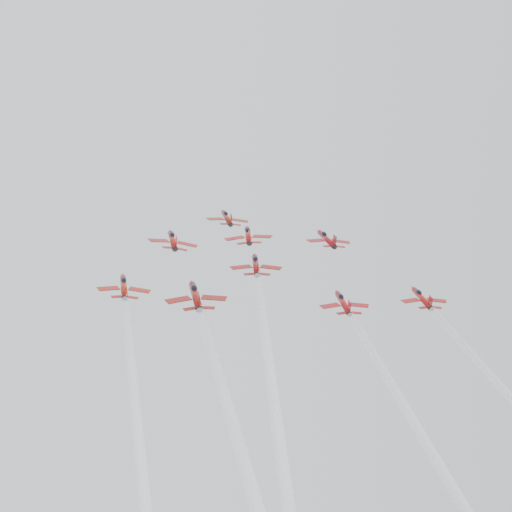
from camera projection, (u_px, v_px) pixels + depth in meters
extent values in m
cylinder|color=maroon|center=(227.00, 218.00, 168.44)|extent=(1.18, 9.19, 7.48)
cone|color=maroon|center=(225.00, 211.00, 174.59)|extent=(1.18, 2.58, 2.37)
cone|color=black|center=(229.00, 225.00, 162.79)|extent=(1.18, 1.74, 1.72)
ellipsoid|color=black|center=(226.00, 214.00, 170.59)|extent=(1.07, 2.45, 2.20)
cube|color=maroon|center=(215.00, 219.00, 167.27)|extent=(4.36, 2.77, 1.26)
cube|color=maroon|center=(239.00, 220.00, 168.02)|extent=(4.36, 2.77, 1.26)
cube|color=maroon|center=(229.00, 219.00, 163.61)|extent=(0.13, 2.83, 2.87)
cube|color=maroon|center=(222.00, 224.00, 163.61)|extent=(2.09, 1.37, 0.72)
cube|color=maroon|center=(235.00, 224.00, 164.00)|extent=(2.09, 1.37, 0.72)
cylinder|color=#AD1210|center=(173.00, 241.00, 148.05)|extent=(1.21, 9.48, 7.71)
cone|color=#AD1210|center=(173.00, 232.00, 154.40)|extent=(1.21, 2.67, 2.45)
cone|color=black|center=(173.00, 250.00, 142.23)|extent=(1.21, 1.79, 1.77)
ellipsoid|color=black|center=(173.00, 235.00, 150.27)|extent=(1.10, 2.53, 2.27)
cube|color=#AD1210|center=(158.00, 242.00, 146.85)|extent=(4.50, 2.86, 1.30)
cube|color=#AD1210|center=(187.00, 243.00, 147.62)|extent=(4.50, 2.86, 1.30)
cube|color=#AD1210|center=(173.00, 242.00, 143.06)|extent=(0.13, 2.92, 2.96)
cube|color=#AD1210|center=(165.00, 248.00, 143.07)|extent=(2.16, 1.41, 0.75)
cube|color=#AD1210|center=(180.00, 249.00, 143.47)|extent=(2.16, 1.41, 0.75)
cylinder|color=#B11310|center=(248.00, 236.00, 156.13)|extent=(1.23, 9.60, 7.81)
cone|color=#B11310|center=(245.00, 227.00, 162.55)|extent=(1.23, 2.70, 2.48)
cone|color=black|center=(251.00, 245.00, 150.24)|extent=(1.23, 1.81, 1.79)
ellipsoid|color=black|center=(247.00, 230.00, 158.38)|extent=(1.12, 2.56, 2.30)
cube|color=#B11310|center=(235.00, 237.00, 154.92)|extent=(4.55, 2.89, 1.32)
cube|color=#B11310|center=(262.00, 238.00, 155.70)|extent=(4.55, 2.89, 1.32)
cube|color=#B11310|center=(251.00, 237.00, 151.08)|extent=(0.13, 2.96, 3.00)
cube|color=#B11310|center=(243.00, 243.00, 151.09)|extent=(2.19, 1.43, 0.75)
cube|color=#B11310|center=(258.00, 243.00, 151.49)|extent=(2.19, 1.43, 0.75)
cylinder|color=#A20F15|center=(327.00, 240.00, 158.63)|extent=(1.18, 9.19, 7.47)
cone|color=#A20F15|center=(321.00, 231.00, 164.78)|extent=(1.18, 2.58, 2.37)
cone|color=black|center=(333.00, 248.00, 152.99)|extent=(1.18, 1.74, 1.72)
ellipsoid|color=black|center=(325.00, 234.00, 160.79)|extent=(1.07, 2.45, 2.20)
cube|color=#A20F15|center=(315.00, 240.00, 157.47)|extent=(4.36, 2.77, 1.26)
cube|color=#A20F15|center=(341.00, 242.00, 158.22)|extent=(4.36, 2.77, 1.26)
cube|color=#A20F15|center=(332.00, 240.00, 153.80)|extent=(0.13, 2.83, 2.87)
cube|color=#A20F15|center=(325.00, 246.00, 153.80)|extent=(2.09, 1.37, 0.72)
cube|color=#A20F15|center=(338.00, 247.00, 154.19)|extent=(2.09, 1.37, 0.72)
cylinder|color=maroon|center=(256.00, 266.00, 137.47)|extent=(1.17, 9.13, 7.43)
cone|color=maroon|center=(252.00, 255.00, 143.58)|extent=(1.17, 2.57, 2.36)
cone|color=black|center=(259.00, 276.00, 131.86)|extent=(1.17, 1.72, 1.71)
ellipsoid|color=black|center=(255.00, 259.00, 139.61)|extent=(1.06, 2.44, 2.19)
cube|color=maroon|center=(241.00, 267.00, 136.31)|extent=(4.33, 2.75, 1.25)
cube|color=maroon|center=(271.00, 268.00, 137.06)|extent=(4.33, 2.75, 1.25)
cube|color=maroon|center=(259.00, 267.00, 132.67)|extent=(0.13, 2.81, 2.85)
cube|color=maroon|center=(251.00, 274.00, 132.67)|extent=(2.08, 1.36, 0.72)
cube|color=maroon|center=(267.00, 274.00, 133.06)|extent=(2.08, 1.36, 0.72)
cylinder|color=white|center=(304.00, 413.00, 86.40)|extent=(1.49, 76.62, 59.68)
cylinder|color=#A31E0F|center=(124.00, 287.00, 120.75)|extent=(1.05, 8.22, 6.69)
cone|color=#A31E0F|center=(126.00, 275.00, 126.25)|extent=(1.05, 2.31, 2.12)
cone|color=black|center=(122.00, 299.00, 115.70)|extent=(1.05, 1.55, 1.54)
ellipsoid|color=black|center=(125.00, 280.00, 122.68)|extent=(0.96, 2.19, 1.97)
cube|color=#A31E0F|center=(108.00, 289.00, 119.71)|extent=(3.90, 2.48, 1.13)
cube|color=#A31E0F|center=(139.00, 290.00, 120.38)|extent=(3.90, 2.48, 1.13)
cube|color=#A31E0F|center=(122.00, 290.00, 116.43)|extent=(0.11, 2.53, 2.57)
cube|color=#A31E0F|center=(114.00, 297.00, 116.43)|extent=(1.87, 1.22, 0.65)
cube|color=#A31E0F|center=(130.00, 297.00, 116.78)|extent=(1.87, 1.22, 0.65)
cylinder|color=white|center=(93.00, 454.00, 74.76)|extent=(1.34, 69.01, 53.75)
cylinder|color=maroon|center=(196.00, 297.00, 119.52)|extent=(1.22, 9.52, 7.75)
cone|color=maroon|center=(195.00, 282.00, 125.89)|extent=(1.22, 2.68, 2.46)
cone|color=black|center=(197.00, 311.00, 113.67)|extent=(1.22, 1.80, 1.78)
ellipsoid|color=black|center=(195.00, 288.00, 121.75)|extent=(1.11, 2.54, 2.28)
cube|color=maroon|center=(178.00, 298.00, 118.31)|extent=(4.52, 2.87, 1.31)
cube|color=maroon|center=(214.00, 299.00, 119.09)|extent=(4.52, 2.87, 1.31)
cube|color=maroon|center=(197.00, 300.00, 114.51)|extent=(0.13, 2.94, 2.98)
cube|color=maroon|center=(187.00, 308.00, 114.51)|extent=(2.17, 1.42, 0.75)
cube|color=maroon|center=(206.00, 309.00, 114.91)|extent=(2.17, 1.42, 0.75)
cylinder|color=#AE1014|center=(343.00, 304.00, 122.21)|extent=(1.00, 7.79, 6.34)
cone|color=#AE1014|center=(337.00, 292.00, 127.43)|extent=(1.00, 2.19, 2.01)
cone|color=black|center=(350.00, 315.00, 117.43)|extent=(1.00, 1.47, 1.46)
ellipsoid|color=black|center=(341.00, 297.00, 124.04)|extent=(0.91, 2.08, 1.87)
cube|color=#AE1014|center=(330.00, 305.00, 121.23)|extent=(3.70, 2.35, 1.07)
cube|color=#AE1014|center=(358.00, 306.00, 121.86)|extent=(3.70, 2.35, 1.07)
cube|color=#AE1014|center=(350.00, 307.00, 118.12)|extent=(0.11, 2.40, 2.44)
cube|color=#AE1014|center=(342.00, 313.00, 118.12)|extent=(1.78, 1.16, 0.61)
cube|color=#AE1014|center=(357.00, 313.00, 118.45)|extent=(1.78, 1.16, 0.61)
cylinder|color=white|center=(438.00, 463.00, 78.61)|extent=(1.27, 65.42, 50.96)
cylinder|color=#A91510|center=(422.00, 299.00, 127.74)|extent=(0.98, 7.64, 6.22)
cone|color=#A91510|center=(413.00, 288.00, 132.86)|extent=(0.98, 2.15, 1.97)
cone|color=black|center=(432.00, 310.00, 123.05)|extent=(0.98, 1.44, 1.43)
ellipsoid|color=black|center=(419.00, 292.00, 129.54)|extent=(0.89, 2.04, 1.83)
cube|color=#A91510|center=(411.00, 300.00, 126.78)|extent=(3.63, 2.30, 1.05)
cube|color=#A91510|center=(436.00, 301.00, 127.40)|extent=(3.63, 2.30, 1.05)
cube|color=#A91510|center=(431.00, 301.00, 123.72)|extent=(0.11, 2.36, 2.39)
cube|color=#A91510|center=(423.00, 307.00, 123.73)|extent=(1.74, 1.14, 0.60)
cube|color=#A91510|center=(437.00, 308.00, 124.05)|extent=(1.74, 1.14, 0.60)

